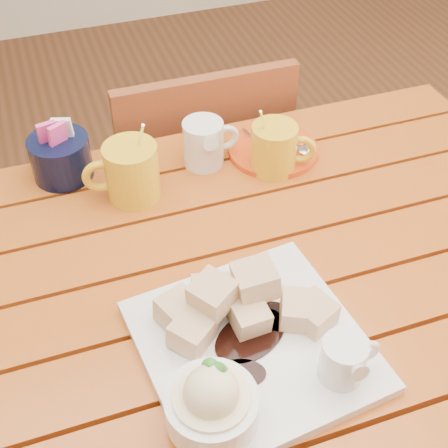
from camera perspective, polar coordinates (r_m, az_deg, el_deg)
name	(u,v)px	position (r m, az deg, el deg)	size (l,w,h in m)	color
table	(234,321)	(1.05, 0.91, -8.85)	(1.20, 0.79, 0.75)	#B04C16
dessert_plate	(244,353)	(0.84, 1.87, -11.67)	(0.32, 0.32, 0.12)	white
coffee_mug_left	(130,171)	(1.08, -8.57, 4.79)	(0.13, 0.09, 0.15)	yellow
coffee_mug_right	(275,148)	(1.14, 4.72, 6.96)	(0.11, 0.08, 0.14)	yellow
cream_pitcher	(205,142)	(1.15, -1.77, 7.48)	(0.11, 0.09, 0.09)	white
sugar_caddy	(61,156)	(1.16, -14.70, 6.00)	(0.11, 0.11, 0.12)	black
orange_saucer	(274,150)	(1.20, 4.59, 6.79)	(0.17, 0.17, 0.02)	#D64512
chair_far	(197,187)	(1.56, -2.50, 3.36)	(0.39, 0.39, 0.83)	brown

